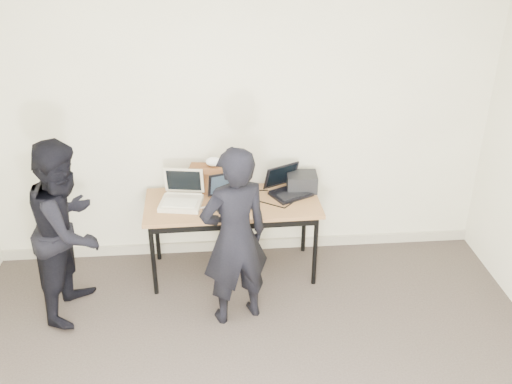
{
  "coord_description": "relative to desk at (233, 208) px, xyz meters",
  "views": [
    {
      "loc": [
        -0.24,
        -2.43,
        3.06
      ],
      "look_at": [
        0.1,
        1.6,
        0.95
      ],
      "focal_mm": 40.0,
      "sensor_mm": 36.0,
      "label": 1
    }
  ],
  "objects": [
    {
      "name": "tissue",
      "position": [
        -0.15,
        0.23,
        0.34
      ],
      "size": [
        0.14,
        0.11,
        0.08
      ],
      "primitive_type": "ellipsoid",
      "rotation": [
        0.0,
        0.0,
        -0.08
      ],
      "color": "white",
      "rests_on": "leather_satchel"
    },
    {
      "name": "laptop_beige",
      "position": [
        -0.43,
        0.02,
        0.11
      ],
      "size": [
        0.39,
        0.39,
        0.28
      ],
      "rotation": [
        0.0,
        0.0,
        -0.17
      ],
      "color": "beige",
      "rests_on": "desk"
    },
    {
      "name": "laptop_center",
      "position": [
        -0.02,
        0.01,
        0.11
      ],
      "size": [
        0.4,
        0.39,
        0.25
      ],
      "rotation": [
        0.0,
        0.0,
        0.3
      ],
      "color": "black",
      "rests_on": "desk"
    },
    {
      "name": "equipment_box",
      "position": [
        0.63,
        0.19,
        0.14
      ],
      "size": [
        0.28,
        0.24,
        0.15
      ],
      "primitive_type": "cube",
      "rotation": [
        0.0,
        0.0,
        -0.06
      ],
      "color": "black",
      "rests_on": "desk"
    },
    {
      "name": "laptop_right",
      "position": [
        0.49,
        0.14,
        0.11
      ],
      "size": [
        0.44,
        0.43,
        0.24
      ],
      "rotation": [
        0.0,
        0.0,
        0.47
      ],
      "color": "black",
      "rests_on": "desk"
    },
    {
      "name": "person_typist",
      "position": [
        -0.01,
        -0.62,
        0.09
      ],
      "size": [
        0.63,
        0.52,
        1.5
      ],
      "primitive_type": "imported",
      "rotation": [
        0.0,
        0.0,
        3.48
      ],
      "color": "black",
      "rests_on": "ground"
    },
    {
      "name": "person_observer",
      "position": [
        -1.3,
        -0.38,
        0.09
      ],
      "size": [
        0.7,
        0.82,
        1.49
      ],
      "primitive_type": "imported",
      "rotation": [
        0.0,
        0.0,
        1.37
      ],
      "color": "black",
      "rests_on": "ground"
    },
    {
      "name": "desk",
      "position": [
        0.0,
        0.0,
        0.0
      ],
      "size": [
        1.51,
        0.68,
        0.72
      ],
      "rotation": [
        0.0,
        0.0,
        0.02
      ],
      "color": "#8F5F36",
      "rests_on": "ground"
    },
    {
      "name": "room",
      "position": [
        0.08,
        -1.87,
        0.69
      ],
      "size": [
        4.6,
        4.6,
        2.8
      ],
      "color": "#3D342F",
      "rests_on": "ground"
    },
    {
      "name": "baseboard",
      "position": [
        0.08,
        0.36,
        -0.61
      ],
      "size": [
        4.5,
        0.03,
        0.1
      ],
      "primitive_type": "cube",
      "color": "#AEA790",
      "rests_on": "ground"
    },
    {
      "name": "leather_satchel",
      "position": [
        -0.18,
        0.23,
        0.19
      ],
      "size": [
        0.38,
        0.23,
        0.25
      ],
      "rotation": [
        0.0,
        0.0,
        -0.15
      ],
      "color": "brown",
      "rests_on": "desk"
    },
    {
      "name": "power_brick",
      "position": [
        -0.22,
        -0.17,
        0.07
      ],
      "size": [
        0.08,
        0.05,
        0.03
      ],
      "primitive_type": "cube",
      "rotation": [
        0.0,
        0.0,
        -0.01
      ],
      "color": "black",
      "rests_on": "desk"
    },
    {
      "name": "cables",
      "position": [
        0.04,
        -0.01,
        0.06
      ],
      "size": [
        1.15,
        0.41,
        0.01
      ],
      "rotation": [
        0.0,
        0.0,
        -0.13
      ],
      "color": "silver",
      "rests_on": "desk"
    }
  ]
}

